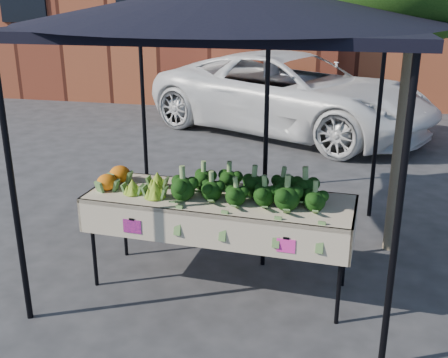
% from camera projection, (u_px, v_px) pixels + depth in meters
% --- Properties ---
extents(ground, '(90.00, 90.00, 0.00)m').
position_uv_depth(ground, '(201.00, 290.00, 5.04)').
color(ground, '#28282B').
extents(table, '(2.45, 0.95, 0.90)m').
position_uv_depth(table, '(219.00, 242.00, 4.97)').
color(table, '#C3B29C').
rests_on(table, ground).
extents(canopy, '(3.16, 3.16, 2.74)m').
position_uv_depth(canopy, '(231.00, 130.00, 5.20)').
color(canopy, black).
rests_on(canopy, ground).
extents(broccoli_heap, '(1.37, 0.57, 0.26)m').
position_uv_depth(broccoli_heap, '(250.00, 184.00, 4.75)').
color(broccoli_heap, black).
rests_on(broccoli_heap, table).
extents(romanesco_cluster, '(0.43, 0.47, 0.20)m').
position_uv_depth(romanesco_cluster, '(148.00, 181.00, 4.91)').
color(romanesco_cluster, '#97A52E').
rests_on(romanesco_cluster, table).
extents(cauliflower_pair, '(0.23, 0.43, 0.18)m').
position_uv_depth(cauliflower_pair, '(113.00, 177.00, 5.07)').
color(cauliflower_pair, orange).
rests_on(cauliflower_pair, table).
extents(street_tree, '(1.95, 1.95, 3.84)m').
position_uv_depth(street_tree, '(408.00, 70.00, 5.22)').
color(street_tree, '#1E4C14').
rests_on(street_tree, ground).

